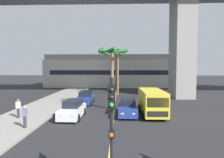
# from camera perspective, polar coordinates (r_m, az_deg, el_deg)

# --- Properties ---
(sidewalk_left) EXTENTS (4.80, 80.00, 0.15)m
(sidewalk_left) POSITION_cam_1_polar(r_m,az_deg,el_deg) (17.77, -27.07, -11.43)
(sidewalk_left) COLOR gray
(sidewalk_left) RESTS_ON ground
(lane_stripe_center) EXTENTS (0.14, 56.00, 0.01)m
(lane_stripe_center) POSITION_cam_1_polar(r_m,az_deg,el_deg) (23.44, 0.83, -7.66)
(lane_stripe_center) COLOR #DBCC4C
(lane_stripe_center) RESTS_ON ground
(pier_building_backdrop) EXTENTS (32.73, 8.04, 7.41)m
(pier_building_backdrop) POSITION_cam_1_polar(r_m,az_deg,el_deg) (45.83, 1.38, 2.37)
(pier_building_backdrop) COLOR beige
(pier_building_backdrop) RESTS_ON ground
(car_queue_front) EXTENTS (1.91, 4.14, 1.56)m
(car_queue_front) POSITION_cam_1_polar(r_m,az_deg,el_deg) (17.83, -11.64, -8.94)
(car_queue_front) COLOR white
(car_queue_front) RESTS_ON ground
(car_queue_second) EXTENTS (1.90, 4.14, 1.56)m
(car_queue_second) POSITION_cam_1_polar(r_m,az_deg,el_deg) (18.44, 4.62, -8.46)
(car_queue_second) COLOR navy
(car_queue_second) RESTS_ON ground
(car_queue_third) EXTENTS (1.87, 4.12, 1.56)m
(car_queue_third) POSITION_cam_1_polar(r_m,az_deg,el_deg) (24.24, -7.89, -5.60)
(car_queue_third) COLOR navy
(car_queue_third) RESTS_ON ground
(delivery_van) EXTENTS (2.20, 5.27, 2.36)m
(delivery_van) POSITION_cam_1_polar(r_m,az_deg,el_deg) (18.72, 11.82, -6.58)
(delivery_van) COLOR yellow
(delivery_van) RESTS_ON ground
(traffic_light_median_near) EXTENTS (0.24, 0.37, 4.20)m
(traffic_light_median_near) POSITION_cam_1_polar(r_m,az_deg,el_deg) (6.34, -0.09, -13.18)
(traffic_light_median_near) COLOR black
(traffic_light_median_near) RESTS_ON ground
(palm_tree_near_median) EXTENTS (3.16, 3.19, 8.18)m
(palm_tree_near_median) POSITION_cam_1_polar(r_m,az_deg,el_deg) (38.20, 1.40, 6.11)
(palm_tree_near_median) COLOR brown
(palm_tree_near_median) RESTS_ON ground
(palm_tree_mid_median) EXTENTS (3.24, 3.35, 7.54)m
(palm_tree_mid_median) POSITION_cam_1_polar(r_m,az_deg,el_deg) (31.31, 1.74, 6.63)
(palm_tree_mid_median) COLOR brown
(palm_tree_mid_median) RESTS_ON ground
(palm_tree_far_median) EXTENTS (3.30, 3.39, 6.65)m
(palm_tree_far_median) POSITION_cam_1_polar(r_m,az_deg,el_deg) (20.44, 0.08, 6.26)
(palm_tree_far_median) COLOR brown
(palm_tree_far_median) RESTS_ON ground
(pedestrian_mid_block) EXTENTS (0.34, 0.22, 1.62)m
(pedestrian_mid_block) POSITION_cam_1_polar(r_m,az_deg,el_deg) (15.46, -24.49, -10.06)
(pedestrian_mid_block) COLOR #2D2D38
(pedestrian_mid_block) RESTS_ON sidewalk_left
(pedestrian_far_along) EXTENTS (0.34, 0.22, 1.62)m
(pedestrian_far_along) POSITION_cam_1_polar(r_m,az_deg,el_deg) (18.67, -26.11, -7.79)
(pedestrian_far_along) COLOR #2D2D38
(pedestrian_far_along) RESTS_ON sidewalk_left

